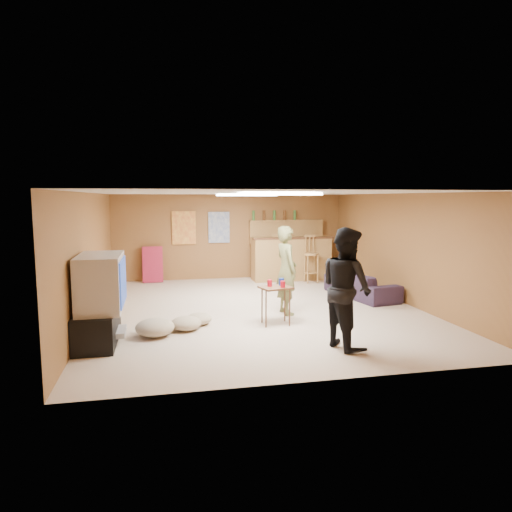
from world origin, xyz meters
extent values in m
plane|color=#BEA691|center=(0.00, 0.00, 0.00)|extent=(7.00, 7.00, 0.00)
cube|color=silver|center=(0.00, 0.00, 2.20)|extent=(6.00, 7.00, 0.02)
cube|color=brown|center=(0.00, 3.50, 1.10)|extent=(6.00, 0.02, 2.20)
cube|color=brown|center=(0.00, -3.50, 1.10)|extent=(6.00, 0.02, 2.20)
cube|color=brown|center=(-3.00, 0.00, 1.10)|extent=(0.02, 7.00, 2.20)
cube|color=brown|center=(3.00, 0.00, 1.10)|extent=(0.02, 7.00, 2.20)
cube|color=black|center=(-2.72, -1.50, 0.25)|extent=(0.55, 1.30, 0.50)
cube|color=#B2B2B7|center=(-2.50, -1.50, 0.15)|extent=(0.35, 0.50, 0.08)
cube|color=#B2B2B7|center=(-2.65, -1.50, 0.90)|extent=(0.60, 1.10, 0.80)
cube|color=navy|center=(-2.34, -1.50, 0.90)|extent=(0.02, 0.95, 0.65)
cube|color=olive|center=(1.50, 2.95, 0.55)|extent=(2.00, 0.60, 1.10)
cube|color=#462816|center=(1.50, 2.70, 1.10)|extent=(2.10, 0.12, 0.05)
cube|color=olive|center=(1.50, 3.40, 1.50)|extent=(2.00, 0.18, 0.05)
cube|color=olive|center=(1.50, 3.42, 1.20)|extent=(2.00, 0.14, 0.60)
cube|color=#BF3F26|center=(-1.20, 3.46, 1.35)|extent=(0.60, 0.03, 0.85)
cube|color=#334C99|center=(-0.30, 3.46, 1.35)|extent=(0.55, 0.03, 0.80)
cube|color=#A81F3C|center=(-2.00, 3.30, 0.45)|extent=(0.50, 0.26, 0.91)
cube|color=white|center=(0.00, -1.50, 2.17)|extent=(1.20, 0.60, 0.04)
cube|color=white|center=(0.00, 1.20, 2.17)|extent=(1.20, 0.60, 0.04)
imported|color=olive|center=(0.43, -0.42, 0.81)|extent=(0.46, 0.63, 1.61)
imported|color=black|center=(0.75, -2.39, 0.85)|extent=(0.82, 0.96, 1.71)
imported|color=black|center=(2.39, 0.63, 0.27)|extent=(1.05, 1.96, 0.54)
cube|color=#462816|center=(0.07, -1.08, 0.32)|extent=(0.58, 0.51, 0.64)
cylinder|color=#AF0B1B|center=(-0.03, -1.03, 0.70)|extent=(0.09, 0.09, 0.11)
cylinder|color=#AF0B1B|center=(0.16, -1.18, 0.70)|extent=(0.08, 0.08, 0.11)
cylinder|color=navy|center=(0.19, -0.98, 0.70)|extent=(0.09, 0.09, 0.12)
ellipsoid|color=tan|center=(-1.91, -1.32, 0.13)|extent=(0.75, 0.75, 0.27)
ellipsoid|color=tan|center=(-1.19, -0.82, 0.10)|extent=(0.56, 0.56, 0.19)
ellipsoid|color=tan|center=(-1.42, -1.10, 0.11)|extent=(0.50, 0.50, 0.22)
camera|label=1|loc=(-1.78, -8.30, 2.11)|focal=32.00mm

